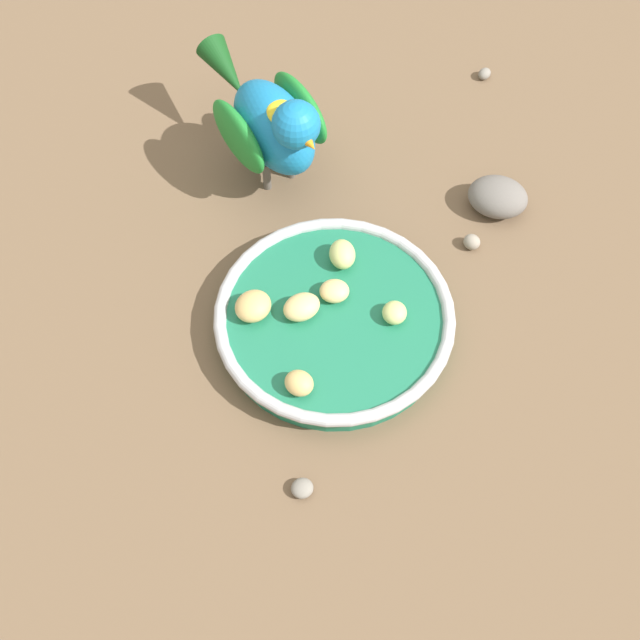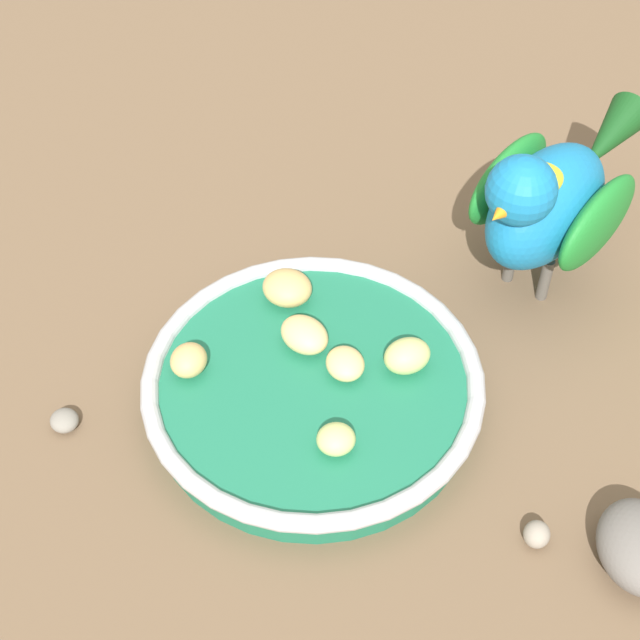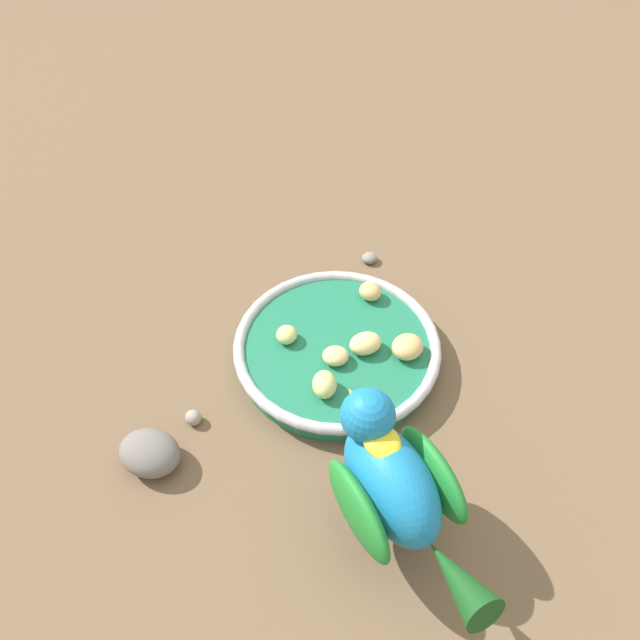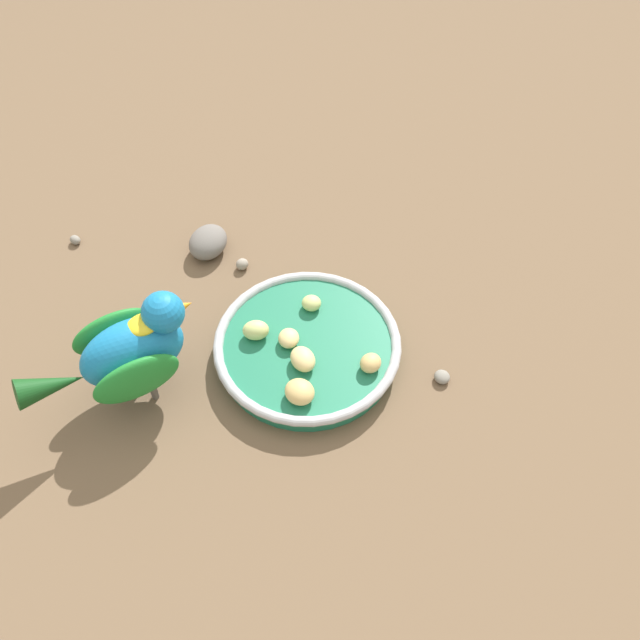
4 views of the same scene
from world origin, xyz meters
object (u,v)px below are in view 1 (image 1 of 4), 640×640
Objects in this scene: feeding_bowl at (334,320)px; apple_piece_2 at (334,291)px; apple_piece_0 at (395,313)px; apple_piece_1 at (342,254)px; apple_piece_5 at (302,307)px; parrot at (272,121)px; rock_large at (498,197)px; apple_piece_3 at (299,383)px; pebble_1 at (472,242)px; apple_piece_4 at (253,306)px; pebble_2 at (484,74)px; pebble_0 at (302,488)px.

apple_piece_2 is (-0.02, 0.01, 0.02)m from feeding_bowl.
apple_piece_0 is 0.76× the size of apple_piece_1.
apple_piece_5 is 0.18× the size of parrot.
rock_large is at bearing 99.65° from apple_piece_1.
apple_piece_1 is 1.19× the size of apple_piece_3.
parrot is at bearing -178.10° from apple_piece_2.
apple_piece_3 is at bearing -36.21° from apple_piece_2.
parrot is 0.24m from pebble_1.
apple_piece_3 is 0.09m from apple_piece_4.
rock_large is 3.75× the size of pebble_2.
apple_piece_3 is 0.08m from apple_piece_5.
parrot is (-0.20, 0.00, 0.07)m from feeding_bowl.
pebble_1 is (-0.07, 0.11, -0.03)m from apple_piece_0.
apple_piece_2 is at bearing -29.26° from apple_piece_1.
apple_piece_2 reaches higher than pebble_1.
pebble_1 is at bearing 128.96° from pebble_0.
apple_piece_5 is 0.17m from pebble_0.
pebble_0 is (0.17, -0.09, -0.03)m from apple_piece_2.
apple_piece_2 is 1.44× the size of pebble_0.
apple_piece_2 is 0.14× the size of parrot.
apple_piece_2 is at bearing 103.56° from apple_piece_5.
feeding_bowl is 0.06m from apple_piece_0.
parrot reaches higher than apple_piece_0.
apple_piece_2 is 0.04m from apple_piece_5.
apple_piece_4 is 0.43m from pebble_2.
feeding_bowl is 0.17m from pebble_1.
apple_piece_2 is at bearing 153.01° from pebble_0.
apple_piece_4 is at bearing -169.36° from apple_piece_3.
feeding_bowl is 8.48× the size of apple_piece_3.
apple_piece_1 is 0.07m from apple_piece_5.
apple_piece_4 is 0.18m from pebble_0.
feeding_bowl is 0.22m from parrot.
pebble_1 is at bearing -26.70° from pebble_2.
apple_piece_0 is 0.13m from apple_piece_4.
pebble_1 is (0.01, 0.14, -0.03)m from apple_piece_1.
apple_piece_4 is at bearing -111.08° from feeding_bowl.
feeding_bowl is 0.08m from apple_piece_4.
apple_piece_5 is (0.05, -0.06, -0.00)m from apple_piece_1.
pebble_0 is 1.12× the size of pebble_1.
parrot is (-0.18, -0.01, 0.05)m from apple_piece_2.
apple_piece_0 is at bearing 69.35° from apple_piece_4.
pebble_2 is at bearing 134.39° from feeding_bowl.
pebble_0 is at bearing -51.04° from pebble_1.
parrot reaches higher than apple_piece_4.
apple_piece_5 is 0.20m from pebble_1.
apple_piece_5 is at bearing 71.06° from apple_piece_4.
apple_piece_0 is at bearing 48.47° from apple_piece_2.
apple_piece_4 is (-0.05, -0.13, 0.00)m from apple_piece_0.
rock_large is (-0.03, 0.18, -0.02)m from apple_piece_1.
rock_large is 0.19m from pebble_2.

